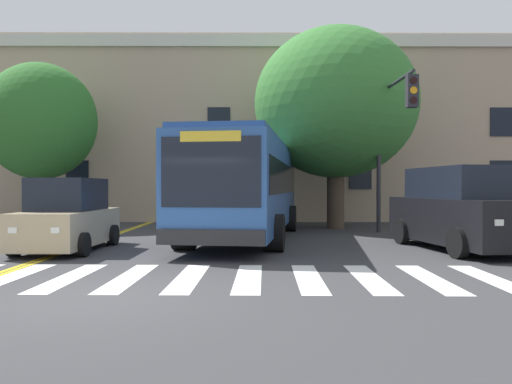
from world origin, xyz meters
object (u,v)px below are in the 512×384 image
object	(u,v)px
car_tan_near_lane	(68,218)
traffic_light_near_corner	(391,126)
car_red_behind_bus	(239,199)
car_black_far_lane	(460,210)
street_tree_curbside_small	(40,122)
city_bus	(248,185)
street_tree_curbside_large	(336,104)

from	to	relation	value
car_tan_near_lane	traffic_light_near_corner	bearing A→B (deg)	21.77
car_red_behind_bus	traffic_light_near_corner	distance (m)	11.77
car_tan_near_lane	car_black_far_lane	bearing A→B (deg)	0.35
street_tree_curbside_small	traffic_light_near_corner	bearing A→B (deg)	-15.07
traffic_light_near_corner	street_tree_curbside_small	xyz separation A→B (m)	(-13.81, 3.72, 0.60)
traffic_light_near_corner	street_tree_curbside_small	world-z (taller)	street_tree_curbside_small
car_tan_near_lane	car_black_far_lane	distance (m)	10.63
city_bus	car_tan_near_lane	bearing A→B (deg)	-144.99
car_tan_near_lane	car_red_behind_bus	bearing A→B (deg)	73.12
city_bus	car_tan_near_lane	distance (m)	5.93
city_bus	car_black_far_lane	xyz separation A→B (m)	(5.82, -3.30, -0.69)
car_tan_near_lane	street_tree_curbside_large	xyz separation A→B (m)	(8.41, 7.20, 4.29)
car_black_far_lane	street_tree_curbside_large	size ratio (longest dim) A/B	0.63
car_tan_near_lane	street_tree_curbside_large	size ratio (longest dim) A/B	0.48
car_tan_near_lane	car_red_behind_bus	xyz separation A→B (m)	(4.21, 13.89, 0.17)
car_tan_near_lane	car_black_far_lane	xyz separation A→B (m)	(10.62, 0.06, 0.19)
traffic_light_near_corner	street_tree_curbside_small	distance (m)	14.31
street_tree_curbside_small	city_bus	bearing A→B (deg)	-25.85
car_red_behind_bus	street_tree_curbside_large	xyz separation A→B (m)	(4.19, -6.70, 4.11)
city_bus	car_red_behind_bus	size ratio (longest dim) A/B	2.32
car_black_far_lane	car_red_behind_bus	size ratio (longest dim) A/B	1.03
city_bus	car_black_far_lane	distance (m)	6.73
car_black_far_lane	street_tree_curbside_small	world-z (taller)	street_tree_curbside_small
car_black_far_lane	street_tree_curbside_large	xyz separation A→B (m)	(-2.22, 7.13, 4.10)
car_red_behind_bus	street_tree_curbside_large	size ratio (longest dim) A/B	0.61
car_black_far_lane	traffic_light_near_corner	distance (m)	4.82
car_tan_near_lane	traffic_light_near_corner	distance (m)	10.96
car_red_behind_bus	car_tan_near_lane	bearing A→B (deg)	-106.88
city_bus	traffic_light_near_corner	bearing A→B (deg)	6.30
car_red_behind_bus	street_tree_curbside_large	world-z (taller)	street_tree_curbside_large
city_bus	car_red_behind_bus	bearing A→B (deg)	93.18
street_tree_curbside_large	traffic_light_near_corner	bearing A→B (deg)	-67.06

